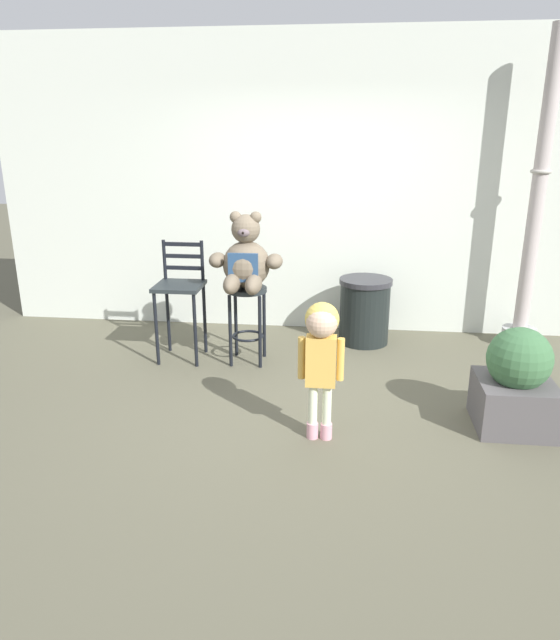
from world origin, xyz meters
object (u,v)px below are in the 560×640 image
at_px(bar_chair_empty, 180,292).
at_px(bar_stool_with_teddy, 247,310).
at_px(planter_with_shrub, 516,383).
at_px(child_walking, 321,342).
at_px(teddy_bear, 246,261).
at_px(trash_bin, 365,311).
at_px(lamppost, 533,229).

bearing_deg(bar_chair_empty, bar_stool_with_teddy, -2.95).
bearing_deg(planter_with_shrub, child_walking, -166.98).
relative_size(teddy_bear, child_walking, 0.69).
relative_size(trash_bin, bar_chair_empty, 0.61).
xyz_separation_m(teddy_bear, trash_bin, (1.08, 0.68, -0.63)).
height_order(bar_chair_empty, planter_with_shrub, bar_chair_empty).
relative_size(child_walking, bar_chair_empty, 0.90).
bearing_deg(trash_bin, teddy_bear, -147.81).
distance_m(trash_bin, bar_chair_empty, 1.84).
bearing_deg(teddy_bear, lamppost, 16.28).
bearing_deg(child_walking, teddy_bear, 137.01).
bearing_deg(teddy_bear, planter_with_shrub, -25.08).
height_order(lamppost, bar_chair_empty, lamppost).
distance_m(bar_chair_empty, planter_with_shrub, 2.95).
bearing_deg(planter_with_shrub, lamppost, 73.76).
distance_m(teddy_bear, child_walking, 1.52).
height_order(child_walking, lamppost, lamppost).
bearing_deg(child_walking, bar_stool_with_teddy, 136.39).
distance_m(bar_stool_with_teddy, bar_chair_empty, 0.64).
xyz_separation_m(trash_bin, planter_with_shrub, (1.03, -1.67, 0.01)).
height_order(teddy_bear, bar_chair_empty, teddy_bear).
bearing_deg(bar_chair_empty, trash_bin, 19.79).
bearing_deg(trash_bin, bar_stool_with_teddy, -149.11).
height_order(teddy_bear, child_walking, teddy_bear).
bearing_deg(lamppost, teddy_bear, -163.72).
bearing_deg(bar_stool_with_teddy, planter_with_shrub, -25.82).
xyz_separation_m(bar_stool_with_teddy, trash_bin, (1.08, 0.65, -0.17)).
xyz_separation_m(child_walking, planter_with_shrub, (1.38, 0.32, -0.37)).
relative_size(trash_bin, lamppost, 0.23).
height_order(child_walking, trash_bin, child_walking).
height_order(teddy_bear, planter_with_shrub, teddy_bear).
height_order(trash_bin, lamppost, lamppost).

